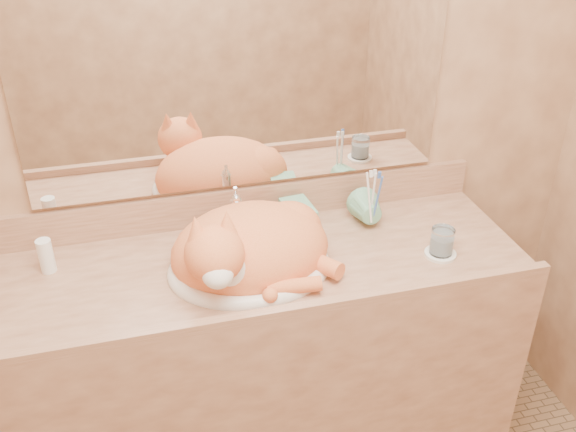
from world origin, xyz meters
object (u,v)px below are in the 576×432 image
object	(u,v)px
cat	(247,246)
toothbrush_cup	(372,217)
water_glass	(442,241)
vanity_counter	(265,367)
sink_basin	(249,248)
soap_dispenser	(306,212)

from	to	relation	value
cat	toothbrush_cup	size ratio (longest dim) A/B	4.34
cat	water_glass	world-z (taller)	cat
water_glass	vanity_counter	bearing A→B (deg)	169.41
vanity_counter	cat	xyz separation A→B (m)	(-0.05, -0.03, 0.51)
vanity_counter	sink_basin	size ratio (longest dim) A/B	3.37
sink_basin	toothbrush_cup	xyz separation A→B (m)	(0.43, 0.11, -0.02)
toothbrush_cup	water_glass	xyz separation A→B (m)	(0.15, -0.19, 0.00)
sink_basin	toothbrush_cup	distance (m)	0.44
vanity_counter	sink_basin	xyz separation A→B (m)	(-0.04, -0.02, 0.50)
sink_basin	cat	bearing A→B (deg)	-121.56
vanity_counter	toothbrush_cup	distance (m)	0.62
toothbrush_cup	water_glass	world-z (taller)	toothbrush_cup
cat	soap_dispenser	xyz separation A→B (m)	(0.21, 0.12, 0.01)
vanity_counter	soap_dispenser	world-z (taller)	soap_dispenser
toothbrush_cup	water_glass	bearing A→B (deg)	-50.65
sink_basin	water_glass	world-z (taller)	sink_basin
soap_dispenser	sink_basin	bearing A→B (deg)	-156.06
toothbrush_cup	water_glass	distance (m)	0.24
soap_dispenser	cat	bearing A→B (deg)	-155.40
soap_dispenser	toothbrush_cup	size ratio (longest dim) A/B	1.80
toothbrush_cup	vanity_counter	bearing A→B (deg)	-167.33
vanity_counter	sink_basin	distance (m)	0.50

